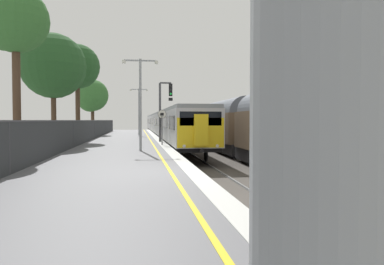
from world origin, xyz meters
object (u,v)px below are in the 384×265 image
object	(u,v)px
commuter_train_at_platform	(163,123)
background_tree_left	(53,67)
background_tree_back	(77,68)
platform_lamp_far	(139,108)
freight_train_adjacent_track	(250,125)
speed_limit_sign	(162,123)
background_tree_centre	(92,97)
platform_lamp_mid	(140,96)
signal_gantry	(164,104)
background_tree_right	(13,23)

from	to	relation	value
commuter_train_at_platform	background_tree_left	world-z (taller)	background_tree_left
commuter_train_at_platform	background_tree_back	size ratio (longest dim) A/B	7.72
platform_lamp_far	commuter_train_at_platform	bearing A→B (deg)	70.89
freight_train_adjacent_track	background_tree_left	bearing A→B (deg)	167.58
speed_limit_sign	background_tree_centre	xyz separation A→B (m)	(-7.06, 19.65, 2.94)
platform_lamp_mid	background_tree_back	size ratio (longest dim) A/B	0.64
commuter_train_at_platform	freight_train_adjacent_track	distance (m)	27.56
signal_gantry	speed_limit_sign	distance (m)	4.20
platform_lamp_mid	background_tree_left	size ratio (longest dim) A/B	0.66
signal_gantry	background_tree_right	size ratio (longest dim) A/B	0.57
commuter_train_at_platform	speed_limit_sign	distance (m)	25.81
platform_lamp_far	background_tree_right	bearing A→B (deg)	-105.55
platform_lamp_mid	background_tree_back	bearing A→B (deg)	114.91
signal_gantry	background_tree_right	world-z (taller)	background_tree_right
background_tree_right	freight_train_adjacent_track	bearing A→B (deg)	19.26
signal_gantry	speed_limit_sign	world-z (taller)	signal_gantry
background_tree_centre	speed_limit_sign	bearing A→B (deg)	-70.25
speed_limit_sign	background_tree_back	bearing A→B (deg)	136.43
freight_train_adjacent_track	background_tree_back	distance (m)	15.47
commuter_train_at_platform	signal_gantry	size ratio (longest dim) A/B	13.08
signal_gantry	background_tree_left	world-z (taller)	background_tree_left
commuter_train_at_platform	platform_lamp_mid	bearing A→B (deg)	-96.30
freight_train_adjacent_track	background_tree_centre	distance (m)	24.99
commuter_train_at_platform	signal_gantry	world-z (taller)	signal_gantry
platform_lamp_far	background_tree_back	xyz separation A→B (m)	(-5.11, -9.73, 2.98)
commuter_train_at_platform	background_tree_left	bearing A→B (deg)	-110.98
background_tree_left	background_tree_centre	size ratio (longest dim) A/B	1.19
freight_train_adjacent_track	platform_lamp_far	xyz separation A→B (m)	(-7.37, 17.56, 1.74)
platform_lamp_mid	platform_lamp_far	bearing A→B (deg)	90.00
commuter_train_at_platform	freight_train_adjacent_track	bearing A→B (deg)	-81.65
signal_gantry	speed_limit_sign	size ratio (longest dim) A/B	1.95
commuter_train_at_platform	signal_gantry	xyz separation A→B (m)	(-1.46, -21.81, 1.72)
freight_train_adjacent_track	signal_gantry	world-z (taller)	signal_gantry
background_tree_back	commuter_train_at_platform	bearing A→B (deg)	66.45
freight_train_adjacent_track	commuter_train_at_platform	bearing A→B (deg)	98.35
freight_train_adjacent_track	background_tree_left	world-z (taller)	background_tree_left
commuter_train_at_platform	background_tree_centre	distance (m)	11.27
background_tree_right	commuter_train_at_platform	bearing A→B (deg)	73.36
background_tree_back	signal_gantry	bearing A→B (deg)	-18.70
speed_limit_sign	platform_lamp_far	size ratio (longest dim) A/B	0.46
freight_train_adjacent_track	background_tree_left	size ratio (longest dim) A/B	3.19
signal_gantry	background_tree_centre	xyz separation A→B (m)	(-7.44, 15.72, 1.53)
speed_limit_sign	background_tree_centre	world-z (taller)	background_tree_centre
freight_train_adjacent_track	platform_lamp_mid	bearing A→B (deg)	-156.67
commuter_train_at_platform	platform_lamp_mid	distance (m)	30.69
platform_lamp_mid	background_tree_centre	size ratio (longest dim) A/B	0.79
commuter_train_at_platform	background_tree_right	world-z (taller)	background_tree_right
freight_train_adjacent_track	speed_limit_sign	size ratio (longest dim) A/B	10.19
platform_lamp_mid	background_tree_right	size ratio (longest dim) A/B	0.62
signal_gantry	platform_lamp_mid	xyz separation A→B (m)	(-1.90, -8.63, 0.10)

